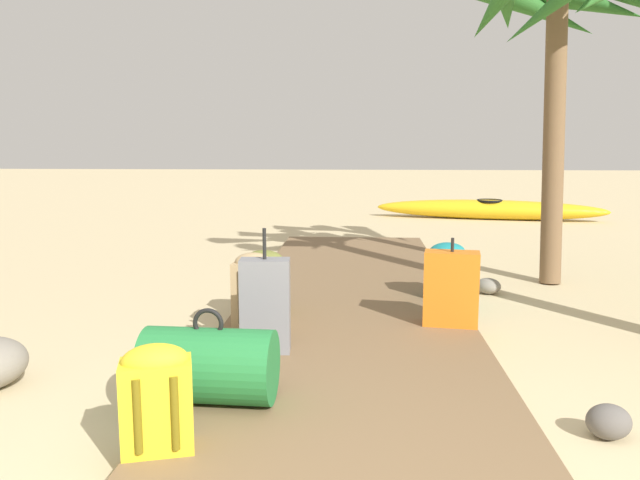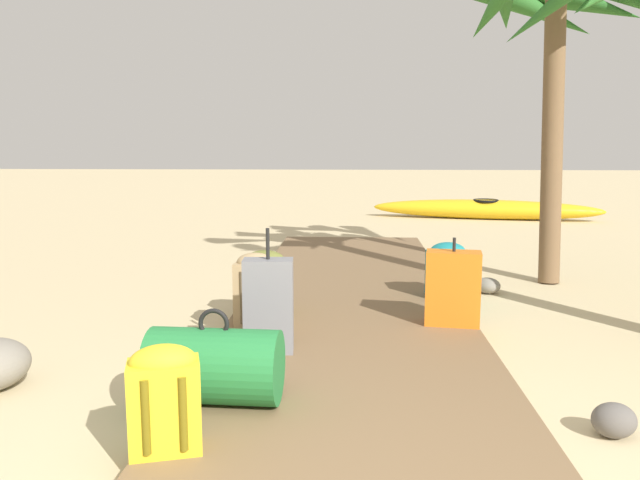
{
  "view_description": "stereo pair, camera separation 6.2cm",
  "coord_description": "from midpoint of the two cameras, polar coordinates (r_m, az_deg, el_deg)",
  "views": [
    {
      "loc": [
        0.06,
        -1.64,
        1.44
      ],
      "look_at": [
        -0.29,
        4.09,
        0.55
      ],
      "focal_mm": 35.3,
      "sensor_mm": 36.0,
      "label": 1
    },
    {
      "loc": [
        0.0,
        -1.65,
        1.44
      ],
      "look_at": [
        -0.29,
        4.09,
        0.55
      ],
      "focal_mm": 35.3,
      "sensor_mm": 36.0,
      "label": 2
    }
  ],
  "objects": [
    {
      "name": "rock_right_near",
      "position": [
        6.29,
        15.29,
        -4.04
      ],
      "size": [
        0.33,
        0.33,
        0.15
      ],
      "primitive_type": "ellipsoid",
      "rotation": [
        0.0,
        0.0,
        0.65
      ],
      "color": "gray",
      "rests_on": "ground"
    },
    {
      "name": "backpack_olive",
      "position": [
        5.14,
        -4.73,
        -3.53
      ],
      "size": [
        0.35,
        0.23,
        0.5
      ],
      "color": "olive",
      "rests_on": "boardwalk"
    },
    {
      "name": "duffel_bag_green",
      "position": [
        3.42,
        -9.48,
        -11.12
      ],
      "size": [
        0.71,
        0.43,
        0.51
      ],
      "color": "#237538",
      "rests_on": "boardwalk"
    },
    {
      "name": "rock_right_far",
      "position": [
        3.51,
        25.17,
        -14.68
      ],
      "size": [
        0.24,
        0.21,
        0.17
      ],
      "primitive_type": "ellipsoid",
      "rotation": [
        0.0,
        0.0,
        0.1
      ],
      "color": "#5B5651",
      "rests_on": "ground"
    },
    {
      "name": "ground_plane",
      "position": [
        4.83,
        3.02,
        -8.51
      ],
      "size": [
        60.0,
        60.0,
        0.0
      ],
      "primitive_type": "plane",
      "color": "#CCB789"
    },
    {
      "name": "suitcase_orange",
      "position": [
        4.83,
        12.16,
        -4.31
      ],
      "size": [
        0.43,
        0.27,
        0.66
      ],
      "color": "orange",
      "rests_on": "boardwalk"
    },
    {
      "name": "backpack_tan",
      "position": [
        4.7,
        -5.68,
        -4.34
      ],
      "size": [
        0.31,
        0.26,
        0.56
      ],
      "color": "tan",
      "rests_on": "boardwalk"
    },
    {
      "name": "boardwalk",
      "position": [
        5.54,
        3.1,
        -5.84
      ],
      "size": [
        1.9,
        7.43,
        0.08
      ],
      "primitive_type": "cube",
      "color": "brown",
      "rests_on": "ground"
    },
    {
      "name": "backpack_teal",
      "position": [
        5.69,
        11.73,
        -2.54
      ],
      "size": [
        0.37,
        0.31,
        0.49
      ],
      "color": "#197A7F",
      "rests_on": "boardwalk"
    },
    {
      "name": "kayak",
      "position": [
        12.41,
        15.23,
        2.69
      ],
      "size": [
        4.33,
        1.36,
        0.38
      ],
      "color": "gold",
      "rests_on": "ground"
    },
    {
      "name": "backpack_yellow",
      "position": [
        2.93,
        -14.0,
        -13.49
      ],
      "size": [
        0.35,
        0.27,
        0.49
      ],
      "color": "gold",
      "rests_on": "boardwalk"
    },
    {
      "name": "suitcase_grey",
      "position": [
        4.13,
        -4.56,
        -5.93
      ],
      "size": [
        0.33,
        0.19,
        0.82
      ],
      "color": "slate",
      "rests_on": "boardwalk"
    },
    {
      "name": "palm_tree_far_right",
      "position": [
        7.05,
        21.66,
        18.75
      ],
      "size": [
        2.0,
        2.03,
        3.44
      ],
      "color": "brown",
      "rests_on": "ground"
    }
  ]
}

